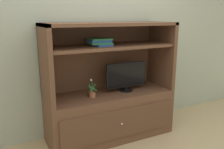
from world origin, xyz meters
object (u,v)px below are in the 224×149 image
(tv_monitor, at_px, (126,76))
(potted_plant, at_px, (92,93))
(magazine_stack, at_px, (99,42))
(media_console, at_px, (110,102))

(tv_monitor, distance_m, potted_plant, 0.51)
(tv_monitor, bearing_deg, magazine_stack, 176.90)
(magazine_stack, bearing_deg, tv_monitor, -3.10)
(media_console, xyz_separation_m, tv_monitor, (0.23, -0.02, 0.32))
(media_console, distance_m, potted_plant, 0.32)
(media_console, bearing_deg, potted_plant, -169.10)
(potted_plant, height_order, magazine_stack, magazine_stack)
(magazine_stack, bearing_deg, media_console, 0.24)
(tv_monitor, height_order, magazine_stack, magazine_stack)
(media_console, relative_size, magazine_stack, 4.65)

